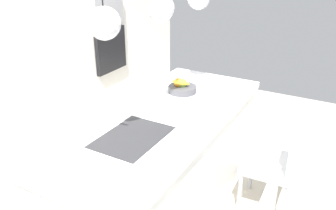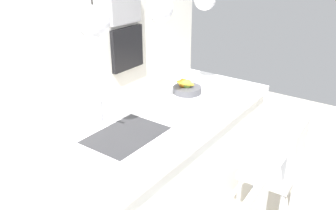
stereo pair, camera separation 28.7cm
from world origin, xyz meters
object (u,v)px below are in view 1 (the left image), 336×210
(microwave, at_px, (108,11))
(chair_middle, at_px, (277,159))
(fruit_bowl, at_px, (182,87))
(oven, at_px, (110,50))

(microwave, height_order, chair_middle, microwave)
(fruit_bowl, distance_m, microwave, 1.77)
(fruit_bowl, bearing_deg, microwave, 60.53)
(microwave, height_order, oven, microwave)
(fruit_bowl, height_order, microwave, microwave)
(microwave, relative_size, chair_middle, 0.59)
(fruit_bowl, distance_m, oven, 1.71)
(fruit_bowl, xyz_separation_m, microwave, (0.84, 1.49, 0.46))
(fruit_bowl, relative_size, chair_middle, 0.28)
(fruit_bowl, distance_m, chair_middle, 1.05)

